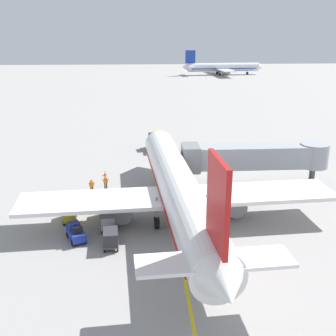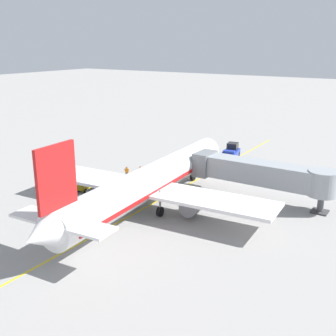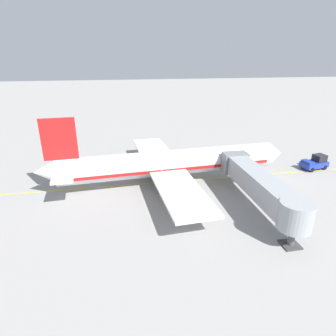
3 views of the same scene
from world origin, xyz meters
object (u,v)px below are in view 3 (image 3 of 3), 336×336
(baggage_cart_front, at_px, (166,161))
(baggage_cart_second_in_train, at_px, (151,163))
(pushback_tractor, at_px, (315,163))
(baggage_tug_lead, at_px, (139,159))
(baggage_cart_third_in_train, at_px, (132,165))
(baggage_tug_trailing, at_px, (161,156))
(parked_airliner, at_px, (170,163))
(ground_crew_wing_walker, at_px, (199,155))
(jet_bridge, at_px, (260,185))
(safety_cone_nose_left, at_px, (233,158))
(ground_crew_loader, at_px, (208,157))

(baggage_cart_front, bearing_deg, baggage_cart_second_in_train, -83.54)
(pushback_tractor, height_order, baggage_cart_second_in_train, pushback_tractor)
(baggage_tug_lead, relative_size, baggage_cart_third_in_train, 0.94)
(baggage_tug_lead, distance_m, baggage_tug_trailing, 4.34)
(parked_airliner, distance_m, baggage_cart_front, 7.38)
(baggage_cart_third_in_train, relative_size, ground_crew_wing_walker, 1.74)
(pushback_tractor, xyz_separation_m, baggage_cart_front, (-5.75, -24.57, -0.15))
(pushback_tractor, xyz_separation_m, baggage_cart_second_in_train, (-5.45, -27.26, -0.15))
(baggage_cart_second_in_train, bearing_deg, baggage_cart_third_in_train, -81.87)
(parked_airliner, distance_m, jet_bridge, 13.54)
(pushback_tractor, bearing_deg, baggage_cart_front, -103.17)
(baggage_tug_trailing, relative_size, safety_cone_nose_left, 4.47)
(jet_bridge, xyz_separation_m, baggage_tug_lead, (-19.33, -12.95, -2.75))
(baggage_cart_second_in_train, distance_m, ground_crew_wing_walker, 9.55)
(baggage_cart_third_in_train, xyz_separation_m, ground_crew_wing_walker, (-2.94, 12.47, 0.00))
(ground_crew_wing_walker, relative_size, safety_cone_nose_left, 2.86)
(ground_crew_wing_walker, bearing_deg, baggage_tug_trailing, -101.63)
(baggage_cart_front, height_order, ground_crew_wing_walker, ground_crew_wing_walker)
(ground_crew_wing_walker, distance_m, safety_cone_nose_left, 6.53)
(pushback_tractor, distance_m, baggage_cart_third_in_train, 30.91)
(parked_airliner, relative_size, pushback_tractor, 7.88)
(parked_airliner, relative_size, baggage_cart_third_in_train, 12.72)
(baggage_cart_front, xyz_separation_m, baggage_cart_second_in_train, (0.30, -2.69, 0.00))
(jet_bridge, distance_m, baggage_cart_second_in_train, 20.20)
(parked_airliner, xyz_separation_m, safety_cone_nose_left, (-8.20, 13.66, -2.90))
(parked_airliner, height_order, baggage_tug_trailing, parked_airliner)
(pushback_tractor, height_order, baggage_tug_trailing, pushback_tractor)
(pushback_tractor, bearing_deg, jet_bridge, -55.18)
(jet_bridge, height_order, pushback_tractor, jet_bridge)
(parked_airliner, height_order, ground_crew_wing_walker, parked_airliner)
(baggage_tug_trailing, bearing_deg, baggage_cart_second_in_train, -31.80)
(pushback_tractor, bearing_deg, ground_crew_loader, -111.10)
(pushback_tractor, xyz_separation_m, baggage_cart_third_in_train, (-4.98, -30.51, -0.15))
(baggage_cart_third_in_train, distance_m, ground_crew_wing_walker, 12.81)
(baggage_cart_front, relative_size, ground_crew_loader, 1.74)
(baggage_tug_trailing, height_order, safety_cone_nose_left, baggage_tug_trailing)
(baggage_cart_front, relative_size, ground_crew_wing_walker, 1.74)
(baggage_cart_front, bearing_deg, safety_cone_nose_left, 95.34)
(jet_bridge, distance_m, baggage_cart_third_in_train, 21.81)
(jet_bridge, height_order, safety_cone_nose_left, jet_bridge)
(baggage_cart_third_in_train, xyz_separation_m, ground_crew_loader, (-1.48, 13.76, 0.00))
(baggage_tug_lead, distance_m, baggage_cart_second_in_train, 3.23)
(baggage_tug_lead, bearing_deg, pushback_tractor, 74.33)
(parked_airliner, relative_size, ground_crew_loader, 22.10)
(baggage_tug_lead, relative_size, ground_crew_wing_walker, 1.64)
(baggage_tug_trailing, xyz_separation_m, baggage_cart_second_in_train, (3.88, -2.40, 0.24))
(baggage_cart_front, distance_m, baggage_cart_third_in_train, 5.99)
(jet_bridge, relative_size, baggage_cart_third_in_train, 5.96)
(baggage_cart_third_in_train, bearing_deg, ground_crew_loader, 96.13)
(pushback_tractor, xyz_separation_m, ground_crew_wing_walker, (-7.92, -18.04, -0.15))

